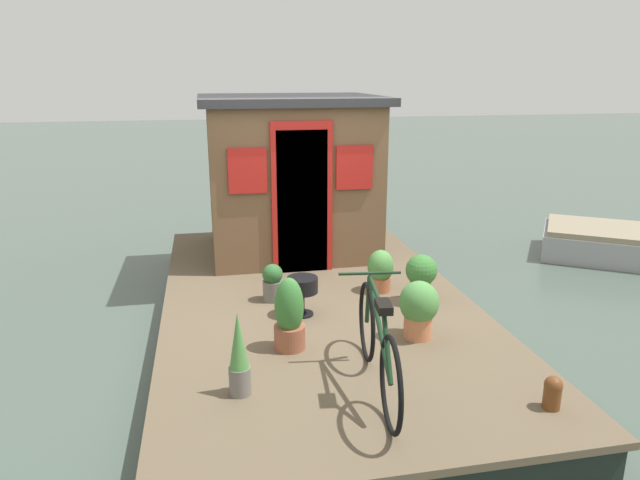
{
  "coord_description": "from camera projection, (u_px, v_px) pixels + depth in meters",
  "views": [
    {
      "loc": [
        -5.66,
        1.09,
        2.68
      ],
      "look_at": [
        -0.2,
        0.0,
        1.06
      ],
      "focal_mm": 32.33,
      "sensor_mm": 36.0,
      "label": 1
    }
  ],
  "objects": [
    {
      "name": "dinghy_boat",
      "position": [
        630.0,
        245.0,
        8.53
      ],
      "size": [
        2.39,
        2.71,
        0.47
      ],
      "color": "#99999E",
      "rests_on": "ground_plane"
    },
    {
      "name": "potted_plant_mint",
      "position": [
        419.0,
        307.0,
        5.18
      ],
      "size": [
        0.36,
        0.36,
        0.54
      ],
      "color": "#C6754C",
      "rests_on": "houseboat_deck"
    },
    {
      "name": "mooring_bollard",
      "position": [
        553.0,
        392.0,
        4.11
      ],
      "size": [
        0.13,
        0.13,
        0.25
      ],
      "color": "brown",
      "rests_on": "houseboat_deck"
    },
    {
      "name": "potted_plant_succulent",
      "position": [
        421.0,
        275.0,
        5.99
      ],
      "size": [
        0.33,
        0.33,
        0.52
      ],
      "color": "#C6754C",
      "rests_on": "houseboat_deck"
    },
    {
      "name": "potted_plant_geranium",
      "position": [
        380.0,
        270.0,
        6.31
      ],
      "size": [
        0.29,
        0.29,
        0.47
      ],
      "color": "#B2603D",
      "rests_on": "houseboat_deck"
    },
    {
      "name": "houseboat_deck",
      "position": [
        316.0,
        313.0,
        6.24
      ],
      "size": [
        5.79,
        3.21,
        0.36
      ],
      "color": "brown",
      "rests_on": "ground_plane"
    },
    {
      "name": "potted_plant_rosemary",
      "position": [
        273.0,
        282.0,
        6.06
      ],
      "size": [
        0.22,
        0.22,
        0.4
      ],
      "color": "slate",
      "rests_on": "houseboat_deck"
    },
    {
      "name": "ground_plane",
      "position": [
        316.0,
        328.0,
        6.29
      ],
      "size": [
        60.0,
        60.0,
        0.0
      ],
      "primitive_type": "plane",
      "color": "#47564C"
    },
    {
      "name": "potted_plant_basil",
      "position": [
        239.0,
        356.0,
        4.25
      ],
      "size": [
        0.16,
        0.16,
        0.66
      ],
      "color": "slate",
      "rests_on": "houseboat_deck"
    },
    {
      "name": "houseboat_cabin",
      "position": [
        290.0,
        175.0,
        7.58
      ],
      "size": [
        2.01,
        2.29,
        2.04
      ],
      "color": "brown",
      "rests_on": "houseboat_deck"
    },
    {
      "name": "charcoal_grill",
      "position": [
        302.0,
        287.0,
        5.66
      ],
      "size": [
        0.31,
        0.31,
        0.4
      ],
      "color": "black",
      "rests_on": "houseboat_deck"
    },
    {
      "name": "bicycle",
      "position": [
        378.0,
        345.0,
        4.29
      ],
      "size": [
        1.67,
        0.5,
        0.8
      ],
      "color": "black",
      "rests_on": "houseboat_deck"
    },
    {
      "name": "potted_plant_ivy",
      "position": [
        289.0,
        316.0,
        4.97
      ],
      "size": [
        0.27,
        0.27,
        0.65
      ],
      "color": "#935138",
      "rests_on": "houseboat_deck"
    }
  ]
}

